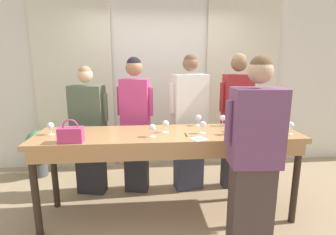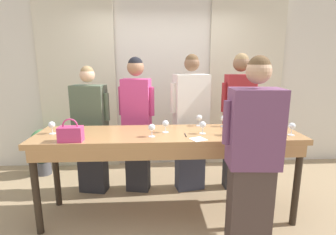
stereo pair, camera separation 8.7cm
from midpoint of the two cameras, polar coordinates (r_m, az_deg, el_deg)
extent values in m
plane|color=tan|center=(3.22, 0.90, -20.15)|extent=(18.00, 18.00, 0.00)
cube|color=silver|center=(4.30, -0.54, 7.96)|extent=(12.00, 0.06, 2.80)
cube|color=beige|center=(4.39, -18.47, 6.69)|extent=(1.19, 0.03, 2.69)
cube|color=beige|center=(4.51, 16.99, 6.92)|extent=(1.19, 0.03, 2.69)
cube|color=#B27F4C|center=(2.83, 0.97, -3.84)|extent=(2.80, 0.69, 0.06)
cube|color=#B27F4C|center=(2.54, 1.50, -7.86)|extent=(2.69, 0.03, 0.12)
cylinder|color=#2D2319|center=(2.97, -26.01, -14.38)|extent=(0.07, 0.07, 0.91)
cylinder|color=#2D2319|center=(3.14, 26.94, -12.98)|extent=(0.07, 0.07, 0.91)
cylinder|color=#2D2319|center=(3.43, -22.52, -10.42)|extent=(0.07, 0.07, 0.91)
cylinder|color=#2D2319|center=(3.58, 22.59, -9.47)|extent=(0.07, 0.07, 0.91)
cylinder|color=black|center=(2.88, 17.48, -1.56)|extent=(0.08, 0.08, 0.19)
cone|color=black|center=(2.85, 17.63, 0.72)|extent=(0.08, 0.08, 0.04)
cylinder|color=black|center=(2.84, 17.71, 1.83)|extent=(0.03, 0.03, 0.07)
cylinder|color=white|center=(2.88, 17.47, -1.75)|extent=(0.08, 0.08, 0.08)
cube|color=#C63870|center=(2.65, -19.53, -3.43)|extent=(0.22, 0.12, 0.14)
torus|color=#C63870|center=(2.63, -19.66, -1.78)|extent=(0.15, 0.01, 0.15)
cylinder|color=white|center=(2.83, 0.32, -3.20)|extent=(0.07, 0.07, 0.00)
cylinder|color=white|center=(2.82, 0.32, -2.54)|extent=(0.01, 0.01, 0.06)
sphere|color=white|center=(2.80, 0.32, -1.32)|extent=(0.07, 0.07, 0.07)
cylinder|color=white|center=(3.28, 19.37, -1.73)|extent=(0.07, 0.07, 0.00)
cylinder|color=white|center=(3.27, 19.42, -1.16)|extent=(0.01, 0.01, 0.06)
sphere|color=white|center=(3.26, 19.49, -0.10)|extent=(0.07, 0.07, 0.07)
sphere|color=maroon|center=(3.26, 19.48, -0.25)|extent=(0.05, 0.05, 0.05)
cylinder|color=white|center=(3.13, 7.55, -1.75)|extent=(0.07, 0.07, 0.00)
cylinder|color=white|center=(3.12, 7.57, -1.15)|extent=(0.01, 0.01, 0.06)
sphere|color=white|center=(3.11, 7.60, -0.05)|extent=(0.07, 0.07, 0.07)
cylinder|color=white|center=(2.80, 14.09, -3.72)|extent=(0.07, 0.07, 0.00)
cylinder|color=white|center=(2.79, 14.13, -3.06)|extent=(0.01, 0.01, 0.06)
sphere|color=white|center=(2.78, 14.19, -1.84)|extent=(0.07, 0.07, 0.07)
cylinder|color=white|center=(2.96, 24.36, -3.61)|extent=(0.07, 0.07, 0.00)
cylinder|color=white|center=(2.95, 24.42, -2.98)|extent=(0.01, 0.01, 0.06)
sphere|color=white|center=(2.94, 24.52, -1.82)|extent=(0.07, 0.07, 0.07)
cylinder|color=white|center=(2.95, 15.27, -2.97)|extent=(0.07, 0.07, 0.00)
cylinder|color=white|center=(2.94, 15.31, -2.34)|extent=(0.01, 0.01, 0.06)
sphere|color=white|center=(2.93, 15.38, -1.18)|extent=(0.07, 0.07, 0.07)
sphere|color=maroon|center=(2.93, 15.37, -1.34)|extent=(0.05, 0.05, 0.05)
cylinder|color=white|center=(3.15, 12.75, -1.86)|extent=(0.07, 0.07, 0.00)
cylinder|color=white|center=(3.15, 12.77, -1.27)|extent=(0.01, 0.01, 0.06)
sphere|color=white|center=(3.13, 12.83, -0.17)|extent=(0.07, 0.07, 0.07)
cylinder|color=white|center=(3.18, 14.32, -1.82)|extent=(0.07, 0.07, 0.00)
cylinder|color=white|center=(3.17, 14.36, -1.23)|extent=(0.01, 0.01, 0.06)
sphere|color=white|center=(3.16, 14.41, -0.15)|extent=(0.07, 0.07, 0.07)
sphere|color=maroon|center=(3.16, 14.41, -0.30)|extent=(0.05, 0.05, 0.05)
cylinder|color=white|center=(2.67, -2.59, -4.14)|extent=(0.07, 0.07, 0.00)
cylinder|color=white|center=(2.66, -2.60, -3.45)|extent=(0.01, 0.01, 0.06)
sphere|color=white|center=(2.65, -2.61, -2.17)|extent=(0.07, 0.07, 0.07)
cylinder|color=white|center=(2.81, 8.42, -3.44)|extent=(0.07, 0.07, 0.00)
cylinder|color=white|center=(2.80, 8.44, -2.78)|extent=(0.01, 0.01, 0.06)
sphere|color=white|center=(2.78, 8.48, -1.56)|extent=(0.07, 0.07, 0.07)
cylinder|color=white|center=(3.03, 25.96, -3.42)|extent=(0.07, 0.07, 0.00)
cylinder|color=white|center=(3.02, 26.02, -2.81)|extent=(0.01, 0.01, 0.06)
sphere|color=white|center=(3.00, 26.13, -1.68)|extent=(0.07, 0.07, 0.07)
sphere|color=maroon|center=(3.01, 26.11, -1.84)|extent=(0.05, 0.05, 0.05)
cylinder|color=white|center=(3.02, -23.07, -3.22)|extent=(0.07, 0.07, 0.00)
cylinder|color=white|center=(3.01, -23.12, -2.60)|extent=(0.01, 0.01, 0.06)
sphere|color=white|center=(2.99, -23.22, -1.46)|extent=(0.07, 0.07, 0.07)
sphere|color=maroon|center=(2.99, -23.21, -1.62)|extent=(0.05, 0.05, 0.05)
cube|color=white|center=(2.60, 7.56, -4.70)|extent=(0.18, 0.18, 0.00)
cylinder|color=black|center=(2.72, 4.76, -3.81)|extent=(0.01, 0.13, 0.01)
cube|color=#28282D|center=(3.66, -15.36, -9.47)|extent=(0.38, 0.26, 0.80)
cube|color=#4C5B47|center=(3.46, -16.03, 1.57)|extent=(0.45, 0.30, 0.63)
sphere|color=#DBAD89|center=(3.41, -16.47, 8.86)|extent=(0.18, 0.18, 0.18)
sphere|color=#93754C|center=(3.41, -16.50, 9.40)|extent=(0.16, 0.16, 0.16)
cylinder|color=#4C5B47|center=(3.37, -12.51, 2.29)|extent=(0.08, 0.08, 0.35)
cylinder|color=#4C5B47|center=(3.55, -19.45, 2.39)|extent=(0.08, 0.08, 0.35)
cube|color=#28282D|center=(3.57, -5.86, -9.24)|extent=(0.33, 0.24, 0.84)
cube|color=#C63D7A|center=(3.37, -6.14, 2.72)|extent=(0.39, 0.29, 0.66)
sphere|color=#9E7051|center=(3.32, -6.33, 10.78)|extent=(0.21, 0.21, 0.21)
sphere|color=black|center=(3.32, -6.35, 11.42)|extent=(0.19, 0.19, 0.19)
cylinder|color=#C63D7A|center=(3.32, -2.84, 3.51)|extent=(0.08, 0.08, 0.37)
cylinder|color=#C63D7A|center=(3.41, -9.39, 3.60)|extent=(0.08, 0.08, 0.37)
cube|color=#383D51|center=(3.60, 5.52, -8.79)|extent=(0.40, 0.27, 0.87)
cube|color=silver|center=(3.40, 5.79, 3.53)|extent=(0.48, 0.32, 0.69)
sphere|color=brown|center=(3.36, 5.97, 11.60)|extent=(0.19, 0.19, 0.19)
sphere|color=brown|center=(3.36, 5.98, 12.17)|extent=(0.17, 0.17, 0.17)
cylinder|color=silver|center=(3.48, 9.52, 4.50)|extent=(0.08, 0.08, 0.38)
cylinder|color=silver|center=(3.31, 1.91, 4.27)|extent=(0.08, 0.08, 0.38)
cube|color=#28282D|center=(3.74, 15.18, -8.36)|extent=(0.31, 0.18, 0.87)
cube|color=maroon|center=(3.55, 15.89, 3.45)|extent=(0.37, 0.21, 0.69)
sphere|color=brown|center=(3.51, 16.36, 11.25)|extent=(0.21, 0.21, 0.21)
sphere|color=#93754C|center=(3.51, 16.40, 11.84)|extent=(0.18, 0.18, 0.18)
cylinder|color=maroon|center=(3.62, 18.92, 4.24)|extent=(0.07, 0.07, 0.38)
cylinder|color=maroon|center=(3.48, 12.83, 4.29)|extent=(0.07, 0.07, 0.38)
cube|color=#473833|center=(2.60, 18.12, -18.56)|extent=(0.37, 0.26, 0.84)
cube|color=#704266|center=(2.31, 19.37, -2.25)|extent=(0.44, 0.30, 0.67)
sphere|color=tan|center=(2.25, 20.23, 9.44)|extent=(0.20, 0.20, 0.20)
sphere|color=brown|center=(2.25, 20.30, 10.35)|extent=(0.18, 0.18, 0.18)
cylinder|color=#704266|center=(2.24, 13.82, -1.06)|extent=(0.07, 0.07, 0.37)
cylinder|color=#704266|center=(2.39, 24.74, -1.02)|extent=(0.07, 0.07, 0.37)
cylinder|color=#4C4C51|center=(4.53, -24.79, -9.88)|extent=(0.20, 0.20, 0.21)
ellipsoid|color=#47844C|center=(4.41, -25.20, -5.74)|extent=(0.37, 0.37, 0.53)
camera|label=1|loc=(0.04, -89.12, 0.19)|focal=28.00mm
camera|label=2|loc=(0.04, 90.88, -0.19)|focal=28.00mm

